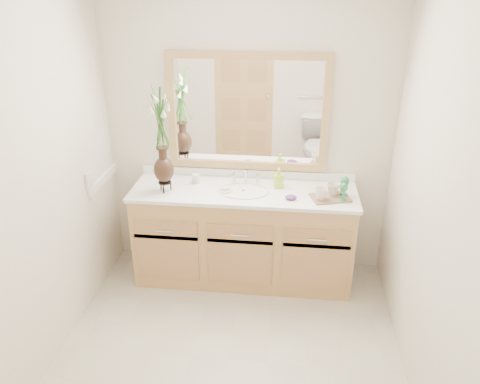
# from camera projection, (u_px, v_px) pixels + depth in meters

# --- Properties ---
(floor) EXTENTS (2.60, 2.60, 0.00)m
(floor) POSITION_uv_depth(u_px,v_px,m) (228.00, 359.00, 3.24)
(floor) COLOR #BFB4A3
(floor) RESTS_ON ground
(wall_back) EXTENTS (2.40, 0.02, 2.40)m
(wall_back) POSITION_uv_depth(u_px,v_px,m) (248.00, 136.00, 3.91)
(wall_back) COLOR white
(wall_back) RESTS_ON floor
(wall_front) EXTENTS (2.40, 0.02, 2.40)m
(wall_front) POSITION_uv_depth(u_px,v_px,m) (172.00, 376.00, 1.56)
(wall_front) COLOR white
(wall_front) RESTS_ON floor
(wall_left) EXTENTS (0.02, 2.60, 2.40)m
(wall_left) POSITION_uv_depth(u_px,v_px,m) (32.00, 195.00, 2.86)
(wall_left) COLOR white
(wall_left) RESTS_ON floor
(wall_right) EXTENTS (0.02, 2.60, 2.40)m
(wall_right) POSITION_uv_depth(u_px,v_px,m) (438.00, 215.00, 2.61)
(wall_right) COLOR white
(wall_right) RESTS_ON floor
(vanity) EXTENTS (1.80, 0.55, 0.80)m
(vanity) POSITION_uv_depth(u_px,v_px,m) (244.00, 236.00, 3.99)
(vanity) COLOR tan
(vanity) RESTS_ON floor
(counter) EXTENTS (1.84, 0.57, 0.03)m
(counter) POSITION_uv_depth(u_px,v_px,m) (244.00, 192.00, 3.81)
(counter) COLOR white
(counter) RESTS_ON vanity
(sink) EXTENTS (0.38, 0.34, 0.23)m
(sink) POSITION_uv_depth(u_px,v_px,m) (244.00, 197.00, 3.81)
(sink) COLOR white
(sink) RESTS_ON counter
(mirror) EXTENTS (1.32, 0.04, 0.97)m
(mirror) POSITION_uv_depth(u_px,v_px,m) (247.00, 113.00, 3.80)
(mirror) COLOR white
(mirror) RESTS_ON wall_back
(switch_plate) EXTENTS (0.02, 0.12, 0.12)m
(switch_plate) POSITION_uv_depth(u_px,v_px,m) (89.00, 179.00, 3.64)
(switch_plate) COLOR white
(switch_plate) RESTS_ON wall_left
(flower_vase) EXTENTS (0.19, 0.19, 0.78)m
(flower_vase) POSITION_uv_depth(u_px,v_px,m) (161.00, 128.00, 3.58)
(flower_vase) COLOR black
(flower_vase) RESTS_ON counter
(tumbler) EXTENTS (0.06, 0.06, 0.08)m
(tumbler) POSITION_uv_depth(u_px,v_px,m) (196.00, 179.00, 3.92)
(tumbler) COLOR beige
(tumbler) RESTS_ON counter
(soap_dish) EXTENTS (0.11, 0.11, 0.04)m
(soap_dish) POSITION_uv_depth(u_px,v_px,m) (226.00, 190.00, 3.79)
(soap_dish) COLOR beige
(soap_dish) RESTS_ON counter
(soap_bottle) EXTENTS (0.08, 0.08, 0.15)m
(soap_bottle) POSITION_uv_depth(u_px,v_px,m) (278.00, 179.00, 3.84)
(soap_bottle) COLOR #ACE836
(soap_bottle) RESTS_ON counter
(purple_dish) EXTENTS (0.10, 0.08, 0.03)m
(purple_dish) POSITION_uv_depth(u_px,v_px,m) (291.00, 197.00, 3.65)
(purple_dish) COLOR #5D297D
(purple_dish) RESTS_ON counter
(tray) EXTENTS (0.34, 0.27, 0.01)m
(tray) POSITION_uv_depth(u_px,v_px,m) (330.00, 198.00, 3.66)
(tray) COLOR brown
(tray) RESTS_ON counter
(mug_left) EXTENTS (0.12, 0.12, 0.10)m
(mug_left) POSITION_uv_depth(u_px,v_px,m) (321.00, 193.00, 3.60)
(mug_left) COLOR beige
(mug_left) RESTS_ON tray
(mug_right) EXTENTS (0.13, 0.13, 0.10)m
(mug_right) POSITION_uv_depth(u_px,v_px,m) (333.00, 189.00, 3.67)
(mug_right) COLOR beige
(mug_right) RESTS_ON tray
(goblet_front) EXTENTS (0.06, 0.06, 0.14)m
(goblet_front) POSITION_uv_depth(u_px,v_px,m) (344.00, 188.00, 3.57)
(goblet_front) COLOR #297C44
(goblet_front) RESTS_ON tray
(goblet_back) EXTENTS (0.07, 0.07, 0.15)m
(goblet_back) POSITION_uv_depth(u_px,v_px,m) (345.00, 182.00, 3.66)
(goblet_back) COLOR #297C44
(goblet_back) RESTS_ON tray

